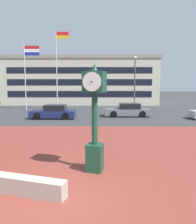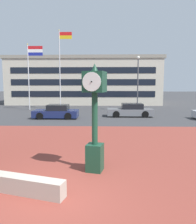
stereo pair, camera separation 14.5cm
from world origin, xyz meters
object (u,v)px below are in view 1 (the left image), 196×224
(car_street_mid, at_px, (128,111))
(flagpole_primary, at_px, (27,69))
(street_clock, at_px, (95,115))
(car_street_near, at_px, (54,112))
(civic_building, at_px, (83,81))
(street_lamp_post, at_px, (135,78))
(flagpole_secondary, at_px, (58,64))

(car_street_mid, height_order, flagpole_primary, flagpole_primary)
(street_clock, height_order, car_street_near, street_clock)
(car_street_mid, bearing_deg, civic_building, 18.23)
(car_street_mid, bearing_deg, street_clock, 168.47)
(street_clock, distance_m, flagpole_primary, 21.90)
(car_street_near, distance_m, street_lamp_post, 10.61)
(car_street_near, bearing_deg, car_street_mid, -78.56)
(street_clock, relative_size, car_street_mid, 0.87)
(street_clock, xyz_separation_m, flagpole_primary, (-8.77, 19.85, 2.94))
(street_clock, bearing_deg, street_lamp_post, 90.68)
(flagpole_primary, bearing_deg, flagpole_secondary, -0.00)
(street_lamp_post, bearing_deg, flagpole_primary, 174.02)
(street_clock, height_order, flagpole_secondary, flagpole_secondary)
(car_street_near, distance_m, car_street_mid, 7.16)
(street_clock, distance_m, flagpole_secondary, 20.77)
(flagpole_secondary, bearing_deg, car_street_near, -82.91)
(car_street_mid, xyz_separation_m, flagpole_primary, (-11.64, 5.61, 4.41))
(street_clock, distance_m, car_street_near, 13.54)
(car_street_mid, height_order, civic_building, civic_building)
(car_street_near, height_order, flagpole_primary, flagpole_primary)
(street_clock, distance_m, car_street_mid, 14.60)
(car_street_near, relative_size, car_street_mid, 0.93)
(flagpole_secondary, bearing_deg, street_clock, -75.80)
(flagpole_primary, xyz_separation_m, flagpole_secondary, (3.74, -0.00, 0.58))
(car_street_near, height_order, car_street_mid, same)
(flagpole_primary, distance_m, civic_building, 13.33)
(flagpole_primary, distance_m, street_lamp_post, 13.04)
(civic_building, relative_size, street_lamp_post, 3.82)
(flagpole_primary, bearing_deg, street_lamp_post, -5.98)
(flagpole_primary, bearing_deg, car_street_near, -56.72)
(flagpole_secondary, relative_size, civic_building, 0.40)
(street_clock, bearing_deg, car_street_near, 121.30)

